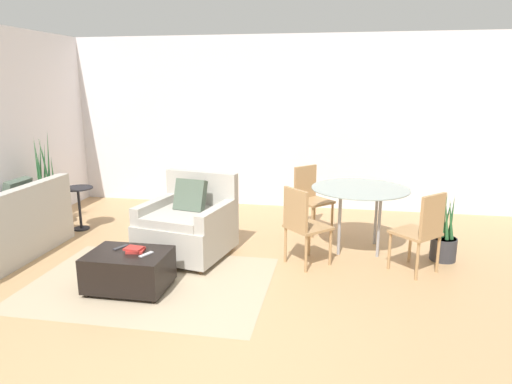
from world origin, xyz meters
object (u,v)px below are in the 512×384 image
object	(u,v)px
tv_remote_primary	(121,247)
potted_plant_small	(444,242)
dining_chair_near_left	(302,221)
dining_chair_near_right	(423,228)
ottoman	(129,269)
potted_plant	(48,205)
dining_table	(360,195)
dining_chair_far_left	(310,194)
armchair	(188,226)
tv_remote_secondary	(146,254)
book_stack	(135,250)
side_table	(79,200)

from	to	relation	value
tv_remote_primary	potted_plant_small	distance (m)	3.61
dining_chair_near_left	potted_plant_small	world-z (taller)	dining_chair_near_left
dining_chair_near_right	ottoman	bearing A→B (deg)	-162.32
potted_plant	dining_table	bearing A→B (deg)	-2.53
dining_table	dining_chair_far_left	world-z (taller)	dining_chair_far_left
armchair	dining_table	size ratio (longest dim) A/B	0.94
dining_chair_far_left	tv_remote_secondary	bearing A→B (deg)	-122.84
book_stack	potted_plant	world-z (taller)	potted_plant
ottoman	dining_chair_far_left	distance (m)	2.77
book_stack	dining_chair_near_right	world-z (taller)	dining_chair_near_right
dining_chair_near_left	dining_chair_far_left	distance (m)	1.28
potted_plant	dining_chair_near_left	distance (m)	3.80
dining_chair_near_right	potted_plant_small	xyz separation A→B (m)	(0.33, 0.45, -0.30)
side_table	dining_chair_near_right	size ratio (longest dim) A/B	0.67
tv_remote_secondary	dining_chair_near_left	distance (m)	1.73
side_table	book_stack	bearing A→B (deg)	-45.97
dining_chair_far_left	dining_table	bearing A→B (deg)	-45.00
tv_remote_primary	tv_remote_secondary	distance (m)	0.36
side_table	potted_plant_small	size ratio (longest dim) A/B	0.75
tv_remote_primary	dining_chair_near_left	bearing A→B (deg)	24.59
side_table	dining_chair_near_right	distance (m)	4.51
armchair	dining_table	world-z (taller)	armchair
side_table	dining_table	size ratio (longest dim) A/B	0.52
book_stack	tv_remote_primary	xyz separation A→B (m)	(-0.19, 0.08, -0.02)
ottoman	tv_remote_secondary	xyz separation A→B (m)	(0.20, -0.02, 0.18)
tv_remote_primary	potted_plant_small	world-z (taller)	potted_plant_small
side_table	dining_chair_near_left	size ratio (longest dim) A/B	0.67
dining_table	dining_chair_near_left	bearing A→B (deg)	-135.00
potted_plant_small	armchair	bearing A→B (deg)	-172.60
tv_remote_primary	ottoman	bearing A→B (deg)	-42.14
tv_remote_primary	side_table	xyz separation A→B (m)	(-1.40, 1.56, 0.03)
dining_chair_near_right	dining_chair_far_left	xyz separation A→B (m)	(-1.28, 1.28, 0.00)
ottoman	potted_plant	size ratio (longest dim) A/B	0.57
tv_remote_secondary	potted_plant	xyz separation A→B (m)	(-2.27, 1.78, -0.10)
dining_table	dining_chair_near_right	bearing A→B (deg)	-45.00
armchair	dining_chair_far_left	xyz separation A→B (m)	(1.35, 1.21, 0.15)
ottoman	tv_remote_secondary	size ratio (longest dim) A/B	4.78
tv_remote_secondary	potted_plant_small	size ratio (longest dim) A/B	0.20
dining_chair_near_left	ottoman	bearing A→B (deg)	-150.43
dining_chair_near_left	potted_plant_small	bearing A→B (deg)	15.64
dining_table	tv_remote_secondary	bearing A→B (deg)	-142.60
dining_chair_near_right	potted_plant_small	size ratio (longest dim) A/B	1.12
ottoman	potted_plant_small	distance (m)	3.53
armchair	tv_remote_primary	world-z (taller)	armchair
dining_table	potted_plant_small	size ratio (longest dim) A/B	1.45
dining_chair_near_left	potted_plant_small	size ratio (longest dim) A/B	1.12
potted_plant	dining_chair_far_left	size ratio (longest dim) A/B	1.53
dining_chair_near_left	potted_plant_small	xyz separation A→B (m)	(1.61, 0.45, -0.30)
tv_remote_primary	tv_remote_secondary	xyz separation A→B (m)	(0.33, -0.14, 0.00)
potted_plant	dining_chair_far_left	world-z (taller)	potted_plant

